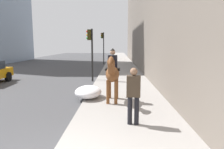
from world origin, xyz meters
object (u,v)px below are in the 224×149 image
at_px(traffic_light_near_curb, 91,46).
at_px(mounted_horse_near, 112,73).
at_px(pedestrian_greeting, 134,92).
at_px(traffic_light_far_curb, 103,43).

bearing_deg(traffic_light_near_curb, mounted_horse_near, -163.83).
relative_size(pedestrian_greeting, traffic_light_far_curb, 0.42).
bearing_deg(traffic_light_near_curb, traffic_light_far_curb, 0.10).
relative_size(mounted_horse_near, traffic_light_far_curb, 0.55).
bearing_deg(pedestrian_greeting, mounted_horse_near, 21.07).
bearing_deg(traffic_light_near_curb, pedestrian_greeting, -164.17).
bearing_deg(traffic_light_far_curb, pedestrian_greeting, -173.67).
relative_size(traffic_light_near_curb, traffic_light_far_curb, 0.87).
distance_m(pedestrian_greeting, traffic_light_near_curb, 8.34).
height_order(mounted_horse_near, traffic_light_far_curb, traffic_light_far_curb).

